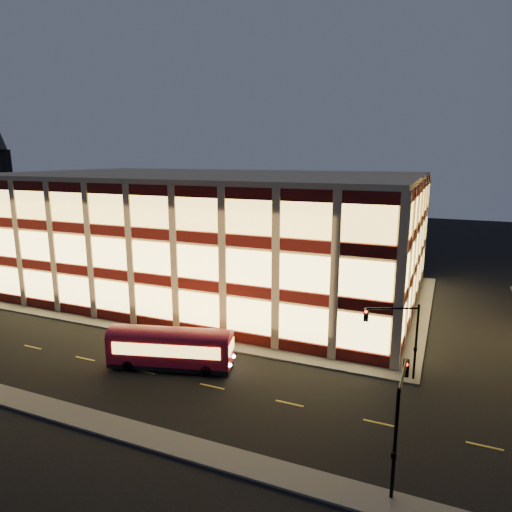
% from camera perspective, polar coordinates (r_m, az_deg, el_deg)
% --- Properties ---
extents(ground, '(200.00, 200.00, 0.00)m').
position_cam_1_polar(ground, '(44.48, -13.29, -9.80)').
color(ground, black).
rests_on(ground, ground).
extents(sidewalk_office_south, '(54.00, 2.00, 0.15)m').
position_cam_1_polar(sidewalk_office_south, '(46.92, -15.56, -8.64)').
color(sidewalk_office_south, '#514F4C').
rests_on(sidewalk_office_south, ground).
extents(sidewalk_office_east, '(2.00, 30.00, 0.15)m').
position_cam_1_polar(sidewalk_office_east, '(52.57, 19.87, -6.64)').
color(sidewalk_office_east, '#514F4C').
rests_on(sidewalk_office_east, ground).
extents(sidewalk_near, '(100.00, 2.00, 0.15)m').
position_cam_1_polar(sidewalk_near, '(35.91, -26.11, -16.26)').
color(sidewalk_near, '#514F4C').
rests_on(sidewalk_near, ground).
extents(office_building, '(50.45, 30.45, 14.50)m').
position_cam_1_polar(office_building, '(57.83, -6.09, 3.06)').
color(office_building, tan).
rests_on(office_building, ground).
extents(traffic_signal_far, '(3.79, 1.87, 6.00)m').
position_cam_1_polar(traffic_signal_far, '(35.49, 17.33, -8.70)').
color(traffic_signal_far, black).
rests_on(traffic_signal_far, ground).
extents(traffic_signal_near, '(0.32, 4.45, 6.00)m').
position_cam_1_polar(traffic_signal_near, '(25.18, 17.53, -17.76)').
color(traffic_signal_near, black).
rests_on(traffic_signal_near, ground).
extents(trolley_bus, '(10.07, 4.95, 3.31)m').
position_cam_1_polar(trolley_bus, '(37.41, -10.64, -10.98)').
color(trolley_bus, maroon).
rests_on(trolley_bus, ground).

